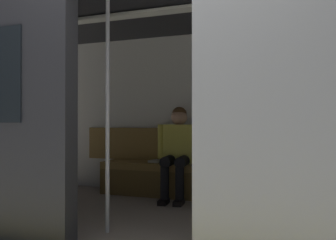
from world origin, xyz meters
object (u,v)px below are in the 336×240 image
Objects in this scene: bench_seat at (200,173)px; grab_pole_door at (108,110)px; grab_pole_far at (203,109)px; handbag at (214,158)px; book at (157,161)px; person_seated at (178,146)px; train_car at (171,71)px.

grab_pole_door reaches higher than bench_seat.
handbag is at bearing -80.94° from grab_pole_far.
handbag is at bearing -110.35° from grab_pole_door.
grab_pole_far is at bearing 105.31° from bench_seat.
grab_pole_door reaches higher than book.
grab_pole_far reaches higher than person_seated.
bench_seat is 1.25× the size of grab_pole_door.
grab_pole_door is (0.59, 1.60, 0.55)m from handbag.
grab_pole_door reaches higher than handbag.
handbag is 0.12× the size of grab_pole_far.
train_car is 1.37m from handbag.
train_car is 29.09× the size of book.
train_car is 2.40× the size of bench_seat.
bench_seat is 0.25m from handbag.
book is (0.54, -0.97, -1.04)m from train_car.
bench_seat is 10.26× the size of handbag.
handbag is (-0.17, -0.04, 0.19)m from bench_seat.
handbag is 1.18× the size of book.
person_seated is (0.28, 0.05, 0.32)m from bench_seat.
grab_pole_door is 0.85m from grab_pole_far.
grab_pole_door is at bearing 84.52° from person_seated.
train_car is 3.01× the size of grab_pole_door.
person_seated is 0.48m from handbag.
train_car is 3.01× the size of grab_pole_far.
grab_pole_door is 1.00× the size of grab_pole_far.
train_car reaches higher than book.
grab_pole_far is at bearing 127.57° from train_car.
person_seated reaches higher than handbag.
handbag reaches higher than book.
grab_pole_far is (-0.85, -0.02, 0.00)m from grab_pole_door.
grab_pole_door is (0.42, 1.57, 0.73)m from bench_seat.
bench_seat is 1.78m from grab_pole_door.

